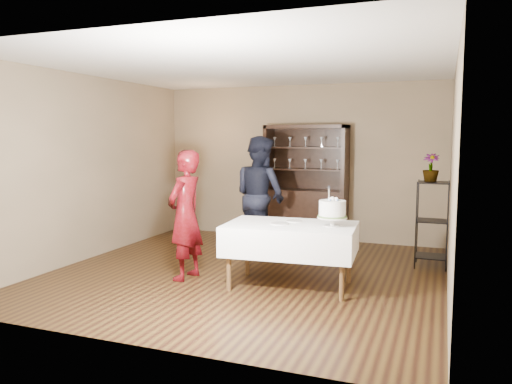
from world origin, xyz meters
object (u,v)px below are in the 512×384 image
(china_hutch, at_px, (306,203))
(man, at_px, (260,196))
(cake_table, at_px, (291,239))
(plant_etagere, at_px, (432,221))
(cake, at_px, (332,210))
(potted_plant, at_px, (431,168))
(woman, at_px, (185,215))

(china_hutch, relative_size, man, 1.10)
(cake_table, distance_m, man, 1.78)
(plant_etagere, bearing_deg, man, -177.68)
(cake, bearing_deg, potted_plant, 57.10)
(woman, distance_m, man, 1.66)
(plant_etagere, height_order, man, man)
(man, relative_size, potted_plant, 4.68)
(man, distance_m, cake, 2.05)
(man, height_order, potted_plant, man)
(man, relative_size, cake, 3.81)
(woman, height_order, man, man)
(plant_etagere, height_order, woman, woman)
(china_hutch, height_order, cake, china_hutch)
(china_hutch, bearing_deg, cake_table, -78.77)
(woman, xyz_separation_m, man, (0.41, 1.61, 0.09))
(man, bearing_deg, china_hutch, -80.22)
(cake_table, xyz_separation_m, cake, (0.49, 0.02, 0.37))
(cake_table, xyz_separation_m, woman, (-1.35, -0.13, 0.23))
(woman, xyz_separation_m, potted_plant, (2.86, 1.73, 0.56))
(china_hutch, distance_m, plant_etagere, 2.33)
(plant_etagere, distance_m, cake_table, 2.22)
(cake_table, distance_m, potted_plant, 2.34)
(cake, height_order, potted_plant, potted_plant)
(china_hutch, distance_m, potted_plant, 2.39)
(cake_table, relative_size, cake, 3.36)
(cake_table, height_order, potted_plant, potted_plant)
(cake_table, bearing_deg, man, 122.43)
(plant_etagere, relative_size, man, 0.66)
(potted_plant, bearing_deg, cake, -122.90)
(china_hutch, height_order, cake_table, china_hutch)
(potted_plant, bearing_deg, man, -177.22)
(man, bearing_deg, potted_plant, -147.57)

